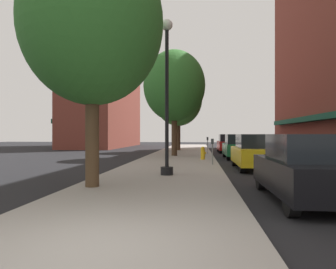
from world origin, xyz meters
The scene contains 14 objects.
ground_plane centered at (4.00, 18.00, 0.00)m, with size 90.00×90.00×0.00m, color black.
sidewalk_slab centered at (0.00, 19.00, 0.06)m, with size 4.80×50.00×0.12m, color gray.
building_far_background centered at (-11.01, 37.00, 7.97)m, with size 6.80×18.00×15.98m.
lamppost centered at (0.16, 7.84, 3.20)m, with size 0.48×0.48×5.90m.
fire_hydrant centered at (1.60, 15.32, 0.52)m, with size 0.33×0.26×0.79m.
parking_meter_near centered at (2.05, 12.12, 0.95)m, with size 0.14×0.09×1.31m.
parking_meter_far centered at (2.05, 21.51, 0.95)m, with size 0.14×0.09×1.31m.
tree_near centered at (-0.61, 26.40, 5.09)m, with size 4.61×4.61×7.64m.
tree_mid centered at (-1.75, 4.94, 4.90)m, with size 4.19×4.19×7.21m.
tree_far centered at (-0.40, 18.73, 5.15)m, with size 4.45×4.45×7.61m.
car_black centered at (4.00, 3.96, 0.81)m, with size 1.80×4.30×1.66m.
car_yellow centered at (4.00, 11.25, 0.81)m, with size 1.80×4.30×1.66m.
car_green centered at (4.00, 17.85, 0.81)m, with size 1.80×4.30×1.66m.
car_red centered at (4.00, 25.18, 0.81)m, with size 1.80×4.30×1.66m.
Camera 1 is at (1.38, -4.17, 1.66)m, focal length 34.14 mm.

